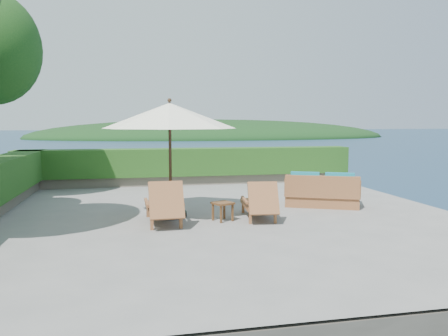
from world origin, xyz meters
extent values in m
plane|color=gray|center=(0.00, 0.00, 0.00)|extent=(12.00, 12.00, 0.00)
cube|color=#595247|center=(0.00, 0.00, -1.55)|extent=(12.00, 12.00, 3.00)
plane|color=#19344E|center=(0.00, 0.00, -3.00)|extent=(600.00, 600.00, 0.00)
ellipsoid|color=black|center=(25.00, 140.00, -3.00)|extent=(126.00, 57.60, 12.60)
cube|color=#685F53|center=(0.00, 5.60, 0.18)|extent=(12.00, 0.60, 0.36)
cube|color=#144213|center=(0.00, 5.60, 0.85)|extent=(12.40, 0.90, 1.00)
cylinder|color=black|center=(-1.19, 0.06, 0.06)|extent=(0.86, 0.86, 0.12)
cylinder|color=#311E12|center=(-1.19, 0.06, 1.39)|extent=(0.08, 0.08, 2.79)
cone|color=white|center=(-1.19, 0.06, 2.48)|extent=(3.54, 3.54, 0.61)
sphere|color=#311E12|center=(-1.19, 0.06, 2.85)|extent=(0.11, 0.11, 0.10)
cube|color=#935C35|center=(-1.71, -1.22, 0.15)|extent=(0.07, 0.07, 0.29)
cube|color=#935C35|center=(-1.08, -1.20, 0.15)|extent=(0.07, 0.07, 0.29)
cube|color=#935C35|center=(-1.75, 0.13, 0.15)|extent=(0.07, 0.07, 0.29)
cube|color=#935C35|center=(-1.12, 0.15, 0.15)|extent=(0.07, 0.07, 0.29)
cube|color=#935C35|center=(-1.42, -0.42, 0.34)|extent=(0.79, 1.49, 0.10)
cube|color=#935C35|center=(-1.39, -1.26, 0.65)|extent=(0.76, 0.50, 0.79)
cube|color=#935C35|center=(-1.79, -0.66, 0.51)|extent=(0.10, 0.96, 0.06)
cube|color=#935C35|center=(-1.03, -0.63, 0.51)|extent=(0.10, 0.96, 0.06)
cube|color=#935C35|center=(0.52, -1.09, 0.13)|extent=(0.07, 0.07, 0.27)
cube|color=#935C35|center=(1.10, -1.16, 0.13)|extent=(0.07, 0.07, 0.27)
cube|color=#935C35|center=(0.67, 0.15, 0.13)|extent=(0.07, 0.07, 0.27)
cube|color=#935C35|center=(1.24, 0.08, 0.13)|extent=(0.07, 0.07, 0.27)
cube|color=#935C35|center=(0.89, -0.40, 0.31)|extent=(0.84, 1.42, 0.09)
cube|color=#935C35|center=(0.80, -1.18, 0.60)|extent=(0.73, 0.51, 0.73)
cube|color=#935C35|center=(0.52, -0.57, 0.47)|extent=(0.16, 0.88, 0.05)
cube|color=#935C35|center=(1.22, -0.65, 0.47)|extent=(0.16, 0.88, 0.05)
cube|color=brown|center=(-0.12, -0.88, 0.20)|extent=(0.05, 0.05, 0.40)
cube|color=brown|center=(0.18, -0.75, 0.20)|extent=(0.05, 0.05, 0.40)
cube|color=brown|center=(-0.25, -0.58, 0.20)|extent=(0.05, 0.05, 0.40)
cube|color=brown|center=(0.05, -0.45, 0.20)|extent=(0.05, 0.05, 0.40)
cube|color=brown|center=(-0.03, -0.66, 0.43)|extent=(0.56, 0.56, 0.05)
cube|color=#935C35|center=(3.05, 0.62, 0.22)|extent=(2.19, 1.70, 0.43)
cube|color=#935C35|center=(2.86, 0.21, 0.60)|extent=(1.84, 0.95, 0.60)
cube|color=#935C35|center=(2.20, 1.01, 0.54)|extent=(0.52, 0.94, 0.49)
cube|color=#935C35|center=(3.90, 0.24, 0.54)|extent=(0.52, 0.94, 0.49)
cube|color=#137690|center=(2.65, 0.86, 0.53)|extent=(1.10, 1.06, 0.20)
cube|color=#137690|center=(3.48, 0.48, 0.53)|extent=(1.10, 1.06, 0.20)
cube|color=#137690|center=(2.49, 0.50, 0.78)|extent=(0.76, 0.45, 0.39)
cube|color=#137690|center=(3.32, 0.12, 0.78)|extent=(0.76, 0.45, 0.39)
camera|label=1|loc=(-2.05, -10.57, 2.32)|focal=35.00mm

